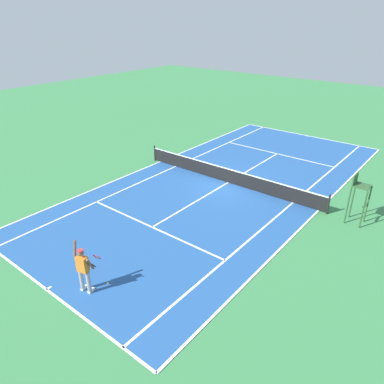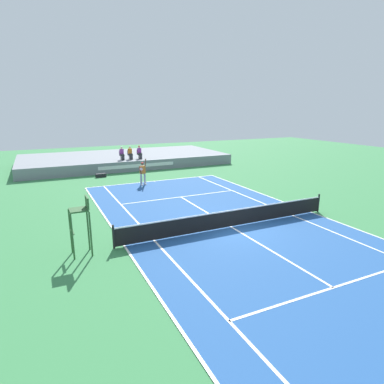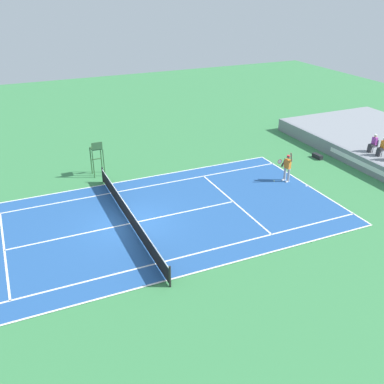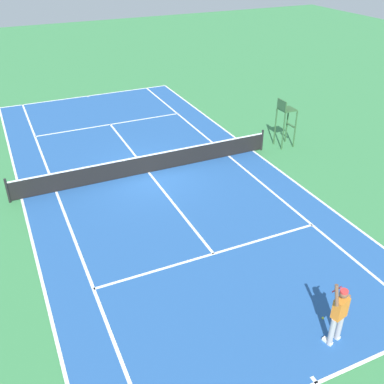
% 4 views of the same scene
% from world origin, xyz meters
% --- Properties ---
extents(ground_plane, '(80.00, 80.00, 0.00)m').
position_xyz_m(ground_plane, '(0.00, 0.00, 0.00)').
color(ground_plane, '#387F47').
extents(court, '(11.08, 23.88, 0.03)m').
position_xyz_m(court, '(0.00, 0.00, 0.01)').
color(court, '#235193').
rests_on(court, ground).
extents(net, '(11.98, 0.10, 1.07)m').
position_xyz_m(net, '(0.00, 0.00, 0.52)').
color(net, black).
rests_on(net, ground).
extents(tennis_player, '(0.74, 0.75, 2.08)m').
position_xyz_m(tennis_player, '(-1.22, 11.01, 0.99)').
color(tennis_player, '#9E9EA3').
rests_on(tennis_player, ground).
extents(tennis_ball, '(0.07, 0.07, 0.07)m').
position_xyz_m(tennis_ball, '(-1.48, 10.28, 0.03)').
color(tennis_ball, '#D1E533').
rests_on(tennis_ball, ground).
extents(umpire_chair, '(0.77, 0.77, 2.44)m').
position_xyz_m(umpire_chair, '(-7.19, 0.00, 1.56)').
color(umpire_chair, '#2D562D').
rests_on(umpire_chair, ground).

